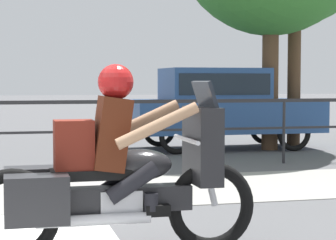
# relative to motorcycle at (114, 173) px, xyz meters

# --- Properties ---
(motorcycle) EXTENTS (2.39, 0.76, 1.57)m
(motorcycle) POSITION_rel_motorcycle_xyz_m (0.00, 0.00, 0.00)
(motorcycle) COLOR black
(motorcycle) RESTS_ON ground
(parked_car) EXTENTS (3.97, 1.68, 1.69)m
(parked_car) POSITION_rel_motorcycle_xyz_m (3.52, 7.82, 0.28)
(parked_car) COLOR #284C84
(parked_car) RESTS_ON ground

